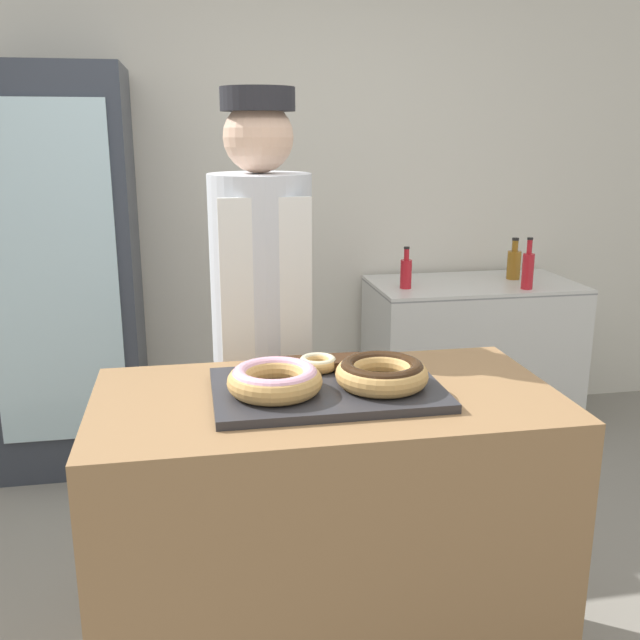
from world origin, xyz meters
name	(u,v)px	position (x,y,z in m)	size (l,w,h in m)	color
wall_back	(252,183)	(0.00, 2.13, 1.35)	(8.00, 0.06, 2.70)	silver
display_counter	(326,546)	(0.00, 0.00, 0.47)	(1.25, 0.65, 0.94)	#997047
serving_tray	(327,389)	(0.00, 0.00, 0.95)	(0.61, 0.40, 0.02)	#2D2D33
donut_light_glaze	(275,379)	(-0.14, -0.03, 1.00)	(0.25, 0.25, 0.07)	tan
donut_chocolate_glaze	(382,372)	(0.14, -0.03, 1.00)	(0.25, 0.25, 0.07)	tan
donut_mini_center	(318,363)	(0.00, 0.13, 0.98)	(0.12, 0.12, 0.04)	tan
brownie_back_left	(288,366)	(-0.09, 0.13, 0.98)	(0.09, 0.09, 0.03)	#382111
brownie_back_right	(347,362)	(0.09, 0.13, 0.98)	(0.09, 0.09, 0.03)	#382111
baker_person	(263,333)	(-0.11, 0.60, 0.94)	(0.35, 0.35, 1.76)	#4C4C51
beverage_fridge	(64,274)	(-0.95, 1.76, 0.96)	(0.69, 0.60, 1.91)	#333842
chest_freezer	(470,355)	(1.15, 1.77, 0.42)	(1.10, 0.61, 0.83)	silver
bottle_red	(528,269)	(1.35, 1.56, 0.94)	(0.06, 0.06, 0.27)	red
bottle_amber	(514,263)	(1.40, 1.82, 0.92)	(0.07, 0.07, 0.23)	#99661E
bottle_red_b	(406,272)	(0.74, 1.69, 0.92)	(0.06, 0.06, 0.22)	red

